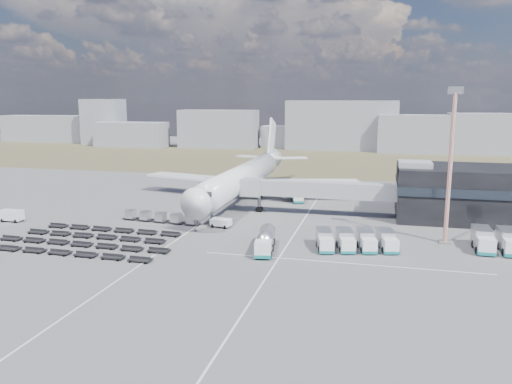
# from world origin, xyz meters

# --- Properties ---
(ground) EXTENTS (420.00, 420.00, 0.00)m
(ground) POSITION_xyz_m (0.00, 0.00, 0.00)
(ground) COLOR #565659
(ground) RESTS_ON ground
(grass_strip) EXTENTS (420.00, 90.00, 0.01)m
(grass_strip) POSITION_xyz_m (0.00, 110.00, 0.01)
(grass_strip) COLOR #4A402C
(grass_strip) RESTS_ON ground
(lane_markings) EXTENTS (47.12, 110.00, 0.01)m
(lane_markings) POSITION_xyz_m (9.77, 3.00, 0.01)
(lane_markings) COLOR silver
(lane_markings) RESTS_ON ground
(terminal) EXTENTS (30.40, 16.40, 11.00)m
(terminal) POSITION_xyz_m (47.77, 23.96, 5.25)
(terminal) COLOR black
(terminal) RESTS_ON ground
(jet_bridge) EXTENTS (30.30, 3.80, 7.05)m
(jet_bridge) POSITION_xyz_m (15.90, 20.42, 5.05)
(jet_bridge) COLOR #939399
(jet_bridge) RESTS_ON ground
(airliner) EXTENTS (51.59, 64.53, 17.62)m
(airliner) POSITION_xyz_m (0.00, 32.38, 5.29)
(airliner) COLOR white
(airliner) RESTS_ON ground
(skyline) EXTENTS (307.77, 26.85, 22.51)m
(skyline) POSITION_xyz_m (-5.46, 149.61, 8.51)
(skyline) COLOR gray
(skyline) RESTS_ON ground
(fuel_tanker) EXTENTS (3.78, 9.90, 3.12)m
(fuel_tanker) POSITION_xyz_m (13.29, -5.03, 1.56)
(fuel_tanker) COLOR white
(fuel_tanker) RESTS_ON ground
(pushback_tug) EXTENTS (3.80, 2.54, 1.56)m
(pushback_tug) POSITION_xyz_m (2.51, 6.72, 0.78)
(pushback_tug) COLOR white
(pushback_tug) RESTS_ON ground
(utility_van) EXTENTS (4.15, 1.91, 2.22)m
(utility_van) POSITION_xyz_m (-36.63, 1.27, 1.11)
(utility_van) COLOR white
(utility_van) RESTS_ON ground
(catering_truck) EXTENTS (3.63, 5.93, 2.54)m
(catering_truck) POSITION_xyz_m (12.14, 32.18, 1.30)
(catering_truck) COLOR white
(catering_truck) RESTS_ON ground
(service_trucks_near) EXTENTS (12.80, 8.85, 2.59)m
(service_trucks_near) POSITION_xyz_m (26.50, -0.91, 1.41)
(service_trucks_near) COLOR white
(service_trucks_near) RESTS_ON ground
(uld_row) EXTENTS (15.69, 3.12, 1.71)m
(uld_row) POSITION_xyz_m (-9.39, 7.31, 1.02)
(uld_row) COLOR black
(uld_row) RESTS_ON ground
(baggage_dollies) EXTENTS (30.49, 15.75, 0.78)m
(baggage_dollies) POSITION_xyz_m (-15.54, -7.66, 0.39)
(baggage_dollies) COLOR black
(baggage_dollies) RESTS_ON ground
(floodlight_mast) EXTENTS (2.29, 1.88, 24.38)m
(floodlight_mast) POSITION_xyz_m (40.11, 5.88, 12.22)
(floodlight_mast) COLOR #B7361D
(floodlight_mast) RESTS_ON ground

